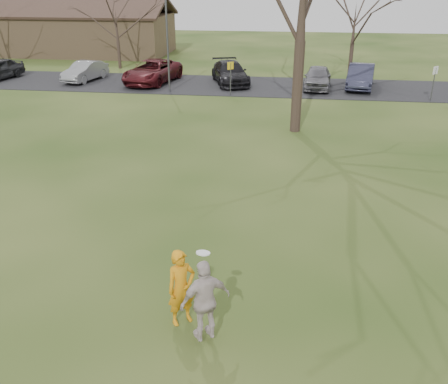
{
  "coord_description": "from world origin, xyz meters",
  "views": [
    {
      "loc": [
        1.61,
        -8.07,
        6.95
      ],
      "look_at": [
        0.0,
        4.0,
        1.5
      ],
      "focal_mm": 39.11,
      "sensor_mm": 36.0,
      "label": 1
    }
  ],
  "objects": [
    {
      "name": "player_defender",
      "position": [
        -0.42,
        0.33,
        0.88
      ],
      "size": [
        0.76,
        0.73,
        1.76
      ],
      "primitive_type": "imported",
      "rotation": [
        0.0,
        0.0,
        0.66
      ],
      "color": "orange",
      "rests_on": "ground"
    },
    {
      "name": "car_3",
      "position": [
        -2.44,
        25.52,
        0.77
      ],
      "size": [
        3.46,
        5.41,
        1.46
      ],
      "primitive_type": "imported",
      "rotation": [
        0.0,
        0.0,
        0.31
      ],
      "color": "black",
      "rests_on": "parking_strip"
    },
    {
      "name": "car_5",
      "position": [
        6.27,
        25.28,
        0.8
      ],
      "size": [
        2.37,
        4.81,
        1.52
      ],
      "primitive_type": "imported",
      "rotation": [
        0.0,
        0.0,
        -0.17
      ],
      "color": "#2D2E44",
      "rests_on": "parking_strip"
    },
    {
      "name": "building",
      "position": [
        -20.0,
        38.0,
        1.93
      ],
      "size": [
        20.6,
        8.5,
        5.14
      ],
      "color": "#8C6D4C",
      "rests_on": "ground"
    },
    {
      "name": "car_2",
      "position": [
        -7.8,
        25.09,
        0.81
      ],
      "size": [
        3.5,
        5.9,
        1.54
      ],
      "primitive_type": "imported",
      "rotation": [
        0.0,
        0.0,
        -0.18
      ],
      "color": "#491116",
      "rests_on": "parking_strip"
    },
    {
      "name": "parking_strip",
      "position": [
        0.0,
        25.0,
        0.02
      ],
      "size": [
        62.0,
        6.5,
        0.04
      ],
      "primitive_type": "cube",
      "color": "black",
      "rests_on": "ground"
    },
    {
      "name": "lamp_post",
      "position": [
        -6.0,
        22.5,
        3.97
      ],
      "size": [
        0.34,
        0.34,
        6.27
      ],
      "color": "#47474C",
      "rests_on": "ground"
    },
    {
      "name": "small_tree_row",
      "position": [
        4.38,
        30.06,
        3.89
      ],
      "size": [
        55.0,
        5.9,
        8.5
      ],
      "color": "#352821",
      "rests_on": "ground"
    },
    {
      "name": "sign_yellow",
      "position": [
        -2.0,
        22.0,
        1.45
      ],
      "size": [
        0.35,
        0.35,
        2.08
      ],
      "color": "#47474C",
      "rests_on": "ground"
    },
    {
      "name": "car_4",
      "position": [
        3.44,
        24.76,
        0.75
      ],
      "size": [
        2.02,
        4.31,
        1.43
      ],
      "primitive_type": "imported",
      "rotation": [
        0.0,
        0.0,
        -0.08
      ],
      "color": "slate",
      "rests_on": "parking_strip"
    },
    {
      "name": "car_1",
      "position": [
        -12.7,
        25.13,
        0.71
      ],
      "size": [
        2.22,
        4.26,
        1.33
      ],
      "primitive_type": "imported",
      "rotation": [
        0.0,
        0.0,
        -0.21
      ],
      "color": "gray",
      "rests_on": "parking_strip"
    },
    {
      "name": "sign_white",
      "position": [
        10.0,
        22.0,
        1.45
      ],
      "size": [
        0.35,
        0.35,
        2.08
      ],
      "color": "#47474C",
      "rests_on": "ground"
    },
    {
      "name": "catching_play",
      "position": [
        0.19,
        -0.25,
        1.04
      ],
      "size": [
        1.12,
        0.94,
        2.09
      ],
      "color": "beige",
      "rests_on": "ground"
    },
    {
      "name": "ground",
      "position": [
        0.0,
        0.0,
        0.0
      ],
      "size": [
        120.0,
        120.0,
        0.0
      ],
      "primitive_type": "plane",
      "color": "#1E380F",
      "rests_on": "ground"
    }
  ]
}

